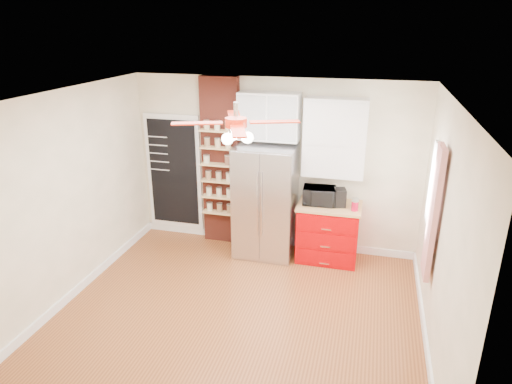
% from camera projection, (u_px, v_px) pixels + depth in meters
% --- Properties ---
extents(floor, '(4.50, 4.50, 0.00)m').
position_uv_depth(floor, '(239.00, 312.00, 5.79)').
color(floor, brown).
rests_on(floor, ground).
extents(ceiling, '(4.50, 4.50, 0.00)m').
position_uv_depth(ceiling, '(236.00, 97.00, 4.84)').
color(ceiling, white).
rests_on(ceiling, wall_back).
extents(wall_back, '(4.50, 0.02, 2.70)m').
position_uv_depth(wall_back, '(274.00, 165.00, 7.13)').
color(wall_back, '#F7E8C7').
rests_on(wall_back, floor).
extents(wall_front, '(4.50, 0.02, 2.70)m').
position_uv_depth(wall_front, '(162.00, 313.00, 3.50)').
color(wall_front, '#F7E8C7').
rests_on(wall_front, floor).
extents(wall_left, '(0.02, 4.00, 2.70)m').
position_uv_depth(wall_left, '(70.00, 197.00, 5.85)').
color(wall_left, '#F7E8C7').
rests_on(wall_left, floor).
extents(wall_right, '(0.02, 4.00, 2.70)m').
position_uv_depth(wall_right, '(442.00, 235.00, 4.79)').
color(wall_right, '#F7E8C7').
rests_on(wall_right, floor).
extents(chalkboard, '(0.95, 0.05, 1.95)m').
position_uv_depth(chalkboard, '(174.00, 172.00, 7.59)').
color(chalkboard, white).
rests_on(chalkboard, wall_back).
extents(brick_pillar, '(0.60, 0.16, 2.70)m').
position_uv_depth(brick_pillar, '(221.00, 163.00, 7.26)').
color(brick_pillar, maroon).
rests_on(brick_pillar, floor).
extents(fridge, '(0.90, 0.70, 1.75)m').
position_uv_depth(fridge, '(266.00, 201.00, 6.97)').
color(fridge, '#ADACB1').
rests_on(fridge, floor).
extents(upper_glass_cabinet, '(0.90, 0.35, 0.70)m').
position_uv_depth(upper_glass_cabinet, '(269.00, 116.00, 6.70)').
color(upper_glass_cabinet, white).
rests_on(upper_glass_cabinet, wall_back).
extents(red_cabinet, '(0.94, 0.64, 0.90)m').
position_uv_depth(red_cabinet, '(328.00, 232.00, 6.94)').
color(red_cabinet, '#B60004').
rests_on(red_cabinet, floor).
extents(upper_shelf_unit, '(0.90, 0.30, 1.15)m').
position_uv_depth(upper_shelf_unit, '(335.00, 138.00, 6.59)').
color(upper_shelf_unit, white).
rests_on(upper_shelf_unit, wall_back).
extents(window, '(0.04, 0.75, 1.05)m').
position_uv_depth(window, '(434.00, 189.00, 5.54)').
color(window, white).
rests_on(window, wall_right).
extents(curtain, '(0.06, 0.40, 1.55)m').
position_uv_depth(curtain, '(433.00, 213.00, 5.08)').
color(curtain, red).
rests_on(curtain, wall_right).
extents(ceiling_fan, '(1.40, 1.40, 0.44)m').
position_uv_depth(ceiling_fan, '(236.00, 123.00, 4.94)').
color(ceiling_fan, silver).
rests_on(ceiling_fan, ceiling).
extents(toaster_oven, '(0.50, 0.35, 0.26)m').
position_uv_depth(toaster_oven, '(319.00, 196.00, 6.77)').
color(toaster_oven, black).
rests_on(toaster_oven, red_cabinet).
extents(coffee_maker, '(0.20, 0.24, 0.26)m').
position_uv_depth(coffee_maker, '(340.00, 197.00, 6.70)').
color(coffee_maker, black).
rests_on(coffee_maker, red_cabinet).
extents(canister_left, '(0.12, 0.12, 0.14)m').
position_uv_depth(canister_left, '(355.00, 206.00, 6.55)').
color(canister_left, '#B40A29').
rests_on(canister_left, red_cabinet).
extents(canister_right, '(0.09, 0.09, 0.14)m').
position_uv_depth(canister_right, '(355.00, 204.00, 6.63)').
color(canister_right, red).
rests_on(canister_right, red_cabinet).
extents(pantry_jar_oats, '(0.10, 0.10, 0.11)m').
position_uv_depth(pantry_jar_oats, '(207.00, 159.00, 7.15)').
color(pantry_jar_oats, beige).
rests_on(pantry_jar_oats, brick_pillar).
extents(pantry_jar_beans, '(0.11, 0.11, 0.14)m').
position_uv_depth(pantry_jar_beans, '(228.00, 160.00, 7.07)').
color(pantry_jar_beans, brown).
rests_on(pantry_jar_beans, brick_pillar).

